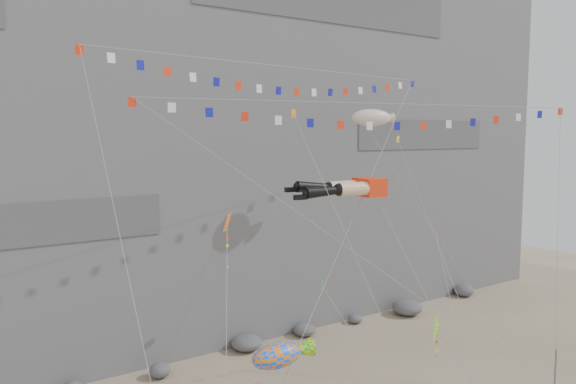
% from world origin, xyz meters
% --- Properties ---
extents(cliff, '(80.00, 28.00, 50.00)m').
position_xyz_m(cliff, '(0.00, 32.00, 25.00)').
color(cliff, slate).
rests_on(cliff, ground).
extents(talus_boulders, '(60.00, 3.00, 1.20)m').
position_xyz_m(talus_boulders, '(0.00, 17.00, 0.60)').
color(talus_boulders, '#5C5C61').
rests_on(talus_boulders, ground).
extents(anchor_pole_right, '(0.12, 0.12, 3.70)m').
position_xyz_m(anchor_pole_right, '(12.52, -2.73, 1.85)').
color(anchor_pole_right, slate).
rests_on(anchor_pole_right, ground).
extents(legs_kite, '(6.90, 14.83, 19.61)m').
position_xyz_m(legs_kite, '(0.92, 5.39, 14.53)').
color(legs_kite, red).
rests_on(legs_kite, ground).
extents(flag_banner_upper, '(28.99, 15.83, 29.79)m').
position_xyz_m(flag_banner_upper, '(-0.47, 10.13, 22.66)').
color(flag_banner_upper, red).
rests_on(flag_banner_upper, ground).
extents(flag_banner_lower, '(31.84, 9.66, 23.56)m').
position_xyz_m(flag_banner_lower, '(3.55, 4.73, 20.04)').
color(flag_banner_lower, red).
rests_on(flag_banner_lower, ground).
extents(harlequin_kite, '(5.01, 7.95, 15.68)m').
position_xyz_m(harlequin_kite, '(-9.29, 2.66, 13.50)').
color(harlequin_kite, red).
rests_on(harlequin_kite, ground).
extents(fish_windsock, '(7.82, 3.75, 9.56)m').
position_xyz_m(fish_windsock, '(-7.93, 0.11, 7.01)').
color(fish_windsock, orange).
rests_on(fish_windsock, ground).
extents(delta_kite, '(2.37, 6.61, 9.05)m').
position_xyz_m(delta_kite, '(2.16, -1.46, 6.86)').
color(delta_kite, yellow).
rests_on(delta_kite, ground).
extents(blimp_windsock, '(5.90, 15.05, 24.03)m').
position_xyz_m(blimp_windsock, '(9.55, 12.45, 19.37)').
color(blimp_windsock, beige).
rests_on(blimp_windsock, ground).
extents(small_kite_a, '(2.57, 12.46, 22.72)m').
position_xyz_m(small_kite_a, '(-2.16, 6.71, 19.00)').
color(small_kite_a, orange).
rests_on(small_kite_a, ground).
extents(small_kite_b, '(8.49, 11.44, 17.21)m').
position_xyz_m(small_kite_b, '(8.73, 4.39, 10.43)').
color(small_kite_b, purple).
rests_on(small_kite_b, ground).
extents(small_kite_c, '(1.89, 10.60, 13.43)m').
position_xyz_m(small_kite_c, '(-2.56, 3.25, 8.91)').
color(small_kite_c, green).
rests_on(small_kite_c, ground).
extents(small_kite_d, '(6.96, 16.85, 24.78)m').
position_xyz_m(small_kite_d, '(8.87, 8.46, 17.23)').
color(small_kite_d, yellow).
rests_on(small_kite_d, ground).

